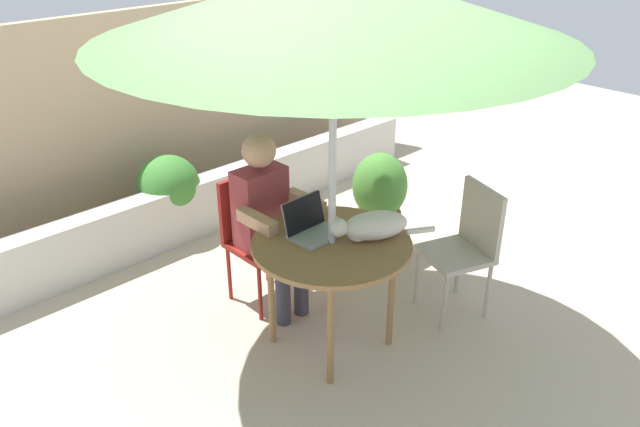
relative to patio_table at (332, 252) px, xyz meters
name	(u,v)px	position (x,y,z in m)	size (l,w,h in m)	color
ground_plane	(331,342)	(0.00, 0.00, -0.67)	(14.00, 14.00, 0.00)	#BCAD93
fence_back	(125,121)	(0.00, 2.45, 0.21)	(5.87, 0.08, 1.76)	tan
planter_wall_low	(174,215)	(0.00, 1.82, -0.43)	(5.28, 0.20, 0.48)	beige
patio_table	(332,252)	(0.00, 0.00, 0.00)	(0.95, 0.95, 0.74)	olive
patio_umbrella	(334,2)	(0.00, 0.00, 1.42)	(2.48, 2.48, 2.28)	#B7B7BC
chair_occupied	(254,229)	(0.00, 0.75, -0.14)	(0.40, 0.40, 0.90)	maroon
chair_empty	(467,240)	(0.92, -0.34, -0.14)	(0.51, 0.51, 0.90)	#B2A899
person_seated	(268,215)	(0.00, 0.60, 0.03)	(0.48, 0.48, 1.24)	maroon
laptop	(310,224)	(-0.02, 0.17, 0.13)	(0.31, 0.26, 0.21)	gray
cat	(371,226)	(0.19, -0.13, 0.15)	(0.58, 0.39, 0.17)	silver
potted_plant_near_fence	(379,200)	(1.09, 0.58, -0.23)	(0.42, 0.42, 0.83)	#9E5138
potted_plant_by_chair	(169,191)	(0.05, 1.94, -0.28)	(0.50, 0.50, 0.70)	#9E5138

